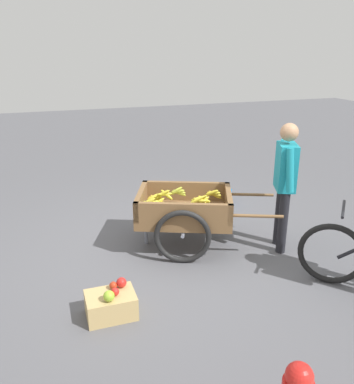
{
  "coord_description": "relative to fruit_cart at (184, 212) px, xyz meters",
  "views": [
    {
      "loc": [
        1.29,
        3.99,
        2.31
      ],
      "look_at": [
        -0.09,
        -0.09,
        0.75
      ],
      "focal_mm": 37.88,
      "sensor_mm": 36.0,
      "label": 1
    }
  ],
  "objects": [
    {
      "name": "plastic_bucket",
      "position": [
        -1.06,
        -1.1,
        -0.33
      ],
      "size": [
        0.22,
        0.22,
        0.23
      ],
      "primitive_type": "cylinder",
      "color": "#1966B2",
      "rests_on": "ground"
    },
    {
      "name": "ground_plane",
      "position": [
        0.22,
        0.22,
        -0.44
      ],
      "size": [
        24.0,
        24.0,
        0.0
      ],
      "primitive_type": "plane",
      "color": "#56565B"
    },
    {
      "name": "vendor_person",
      "position": [
        -1.07,
        0.44,
        0.46
      ],
      "size": [
        0.31,
        0.53,
        1.52
      ],
      "color": "black",
      "rests_on": "ground"
    },
    {
      "name": "apple_crate",
      "position": [
        1.08,
        1.1,
        -0.32
      ],
      "size": [
        0.44,
        0.32,
        0.32
      ],
      "color": "tan",
      "rests_on": "ground"
    },
    {
      "name": "fruit_cart",
      "position": [
        0.0,
        0.0,
        0.0
      ],
      "size": [
        1.81,
        1.33,
        0.72
      ],
      "color": "brown",
      "rests_on": "ground"
    }
  ]
}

